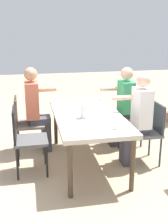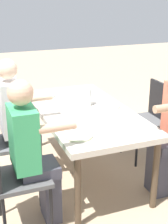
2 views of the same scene
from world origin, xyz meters
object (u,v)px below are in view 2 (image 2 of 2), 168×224
(dining_table, at_px, (85,116))
(plate_1, at_px, (109,106))
(chair_mid_north, at_px, (0,139))
(chair_mid_south, at_px, (150,115))
(plate_2, at_px, (45,96))
(water_pitcher, at_px, (86,98))
(diner_woman_green, at_px, (32,151))
(diner_guest_third, at_px, (18,119))
(plate_0, at_px, (78,136))
(chair_west_north, at_px, (12,173))

(dining_table, height_order, plate_1, plate_1)
(chair_mid_north, height_order, chair_mid_south, chair_mid_south)
(plate_2, xyz_separation_m, water_pitcher, (-0.46, -0.34, 0.07))
(dining_table, xyz_separation_m, diner_woman_green, (-0.62, 0.69, 0.01))
(dining_table, xyz_separation_m, diner_guest_third, (0.10, 0.69, 0.02))
(chair_mid_south, bearing_deg, plate_0, 121.51)
(dining_table, xyz_separation_m, chair_mid_north, (0.10, 0.87, -0.17))
(dining_table, height_order, chair_west_north, chair_west_north)
(plate_0, relative_size, plate_2, 1.00)
(diner_woman_green, xyz_separation_m, water_pitcher, (0.75, -0.76, 0.14))
(plate_2, bearing_deg, diner_woman_green, 160.53)
(chair_mid_north, bearing_deg, diner_woman_green, -165.98)
(diner_guest_third, bearing_deg, chair_mid_south, -89.89)
(chair_mid_north, bearing_deg, plate_1, -95.39)
(chair_west_north, bearing_deg, water_pitcher, -51.77)
(plate_0, bearing_deg, chair_mid_south, -58.49)
(diner_woman_green, bearing_deg, chair_mid_north, 14.02)
(chair_west_north, bearing_deg, plate_2, -26.72)
(plate_1, height_order, plate_2, same)
(diner_guest_third, xyz_separation_m, plate_0, (-0.72, -0.39, 0.05))
(water_pitcher, bearing_deg, plate_2, 36.55)
(chair_mid_south, distance_m, diner_guest_third, 1.57)
(diner_woman_green, xyz_separation_m, diner_guest_third, (0.71, -0.01, 0.01))
(plate_0, xyz_separation_m, plate_2, (1.21, -0.03, 0.00))
(chair_mid_south, xyz_separation_m, water_pitcher, (0.03, 0.81, 0.30))
(chair_mid_south, distance_m, water_pitcher, 0.86)
(chair_mid_north, distance_m, diner_guest_third, 0.27)
(diner_woman_green, bearing_deg, chair_west_north, 89.05)
(plate_1, bearing_deg, chair_west_north, 117.74)
(diner_woman_green, height_order, plate_2, diner_woman_green)
(plate_2, height_order, water_pitcher, water_pitcher)
(plate_0, bearing_deg, diner_guest_third, 28.63)
(chair_west_north, relative_size, water_pitcher, 4.89)
(chair_west_north, bearing_deg, plate_0, -90.54)
(dining_table, distance_m, water_pitcher, 0.21)
(diner_woman_green, bearing_deg, plate_0, -90.36)
(dining_table, height_order, chair_mid_south, chair_mid_south)
(diner_woman_green, xyz_separation_m, plate_2, (1.20, -0.43, 0.06))
(diner_woman_green, distance_m, diner_guest_third, 0.71)
(diner_woman_green, relative_size, water_pitcher, 7.12)
(dining_table, height_order, water_pitcher, water_pitcher)
(chair_mid_north, xyz_separation_m, plate_0, (-0.72, -0.58, 0.24))
(dining_table, bearing_deg, plate_2, 24.66)
(plate_2, bearing_deg, dining_table, -155.34)
(chair_west_north, distance_m, diner_guest_third, 0.76)
(chair_mid_south, bearing_deg, dining_table, 96.52)
(diner_woman_green, relative_size, plate_0, 5.42)
(chair_mid_north, distance_m, chair_mid_south, 1.75)
(chair_mid_south, xyz_separation_m, diner_woman_green, (-0.72, 1.57, 0.16))
(plate_1, relative_size, water_pitcher, 1.39)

